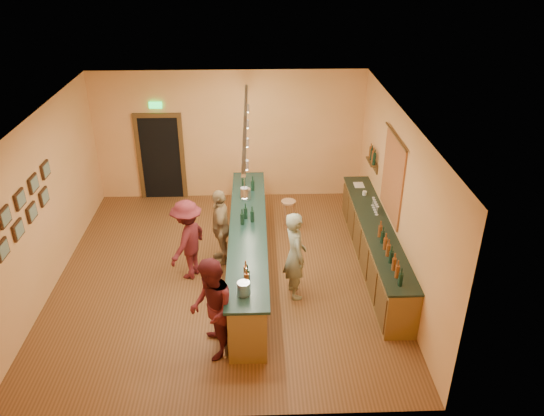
{
  "coord_description": "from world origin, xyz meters",
  "views": [
    {
      "loc": [
        0.62,
        -8.72,
        6.02
      ],
      "look_at": [
        0.92,
        0.2,
        1.34
      ],
      "focal_mm": 35.0,
      "sensor_mm": 36.0,
      "label": 1
    }
  ],
  "objects_px": {
    "tasting_bar": "(248,247)",
    "customer_c": "(188,240)",
    "back_counter": "(375,245)",
    "bar_stool": "(288,207)",
    "bartender": "(295,255)",
    "customer_b": "(221,227)",
    "customer_a": "(211,309)"
  },
  "relations": [
    {
      "from": "tasting_bar",
      "to": "bartender",
      "type": "bearing_deg",
      "value": -39.91
    },
    {
      "from": "customer_a",
      "to": "bartender",
      "type": "bearing_deg",
      "value": 127.62
    },
    {
      "from": "customer_b",
      "to": "customer_c",
      "type": "height_order",
      "value": "customer_c"
    },
    {
      "from": "bartender",
      "to": "customer_b",
      "type": "bearing_deg",
      "value": 37.22
    },
    {
      "from": "back_counter",
      "to": "customer_b",
      "type": "relative_size",
      "value": 2.83
    },
    {
      "from": "customer_b",
      "to": "back_counter",
      "type": "bearing_deg",
      "value": 82.73
    },
    {
      "from": "back_counter",
      "to": "customer_a",
      "type": "relative_size",
      "value": 2.65
    },
    {
      "from": "tasting_bar",
      "to": "bar_stool",
      "type": "distance_m",
      "value": 1.99
    },
    {
      "from": "tasting_bar",
      "to": "customer_c",
      "type": "distance_m",
      "value": 1.16
    },
    {
      "from": "customer_c",
      "to": "tasting_bar",
      "type": "bearing_deg",
      "value": 116.51
    },
    {
      "from": "customer_c",
      "to": "bar_stool",
      "type": "relative_size",
      "value": 2.39
    },
    {
      "from": "customer_c",
      "to": "bartender",
      "type": "bearing_deg",
      "value": 96.07
    },
    {
      "from": "back_counter",
      "to": "bartender",
      "type": "height_order",
      "value": "bartender"
    },
    {
      "from": "customer_b",
      "to": "bartender",
      "type": "bearing_deg",
      "value": 47.99
    },
    {
      "from": "bartender",
      "to": "customer_a",
      "type": "xyz_separation_m",
      "value": [
        -1.4,
        -1.49,
        0.01
      ]
    },
    {
      "from": "customer_c",
      "to": "bar_stool",
      "type": "distance_m",
      "value": 2.74
    },
    {
      "from": "back_counter",
      "to": "customer_a",
      "type": "distance_m",
      "value": 3.9
    },
    {
      "from": "customer_a",
      "to": "customer_b",
      "type": "bearing_deg",
      "value": 170.84
    },
    {
      "from": "bartender",
      "to": "customer_c",
      "type": "height_order",
      "value": "bartender"
    },
    {
      "from": "customer_a",
      "to": "customer_b",
      "type": "xyz_separation_m",
      "value": [
        0.0,
        2.66,
        -0.05
      ]
    },
    {
      "from": "tasting_bar",
      "to": "customer_b",
      "type": "relative_size",
      "value": 3.18
    },
    {
      "from": "bartender",
      "to": "customer_c",
      "type": "relative_size",
      "value": 1.05
    },
    {
      "from": "bartender",
      "to": "customer_a",
      "type": "bearing_deg",
      "value": 123.97
    },
    {
      "from": "customer_c",
      "to": "customer_b",
      "type": "bearing_deg",
      "value": 154.51
    },
    {
      "from": "tasting_bar",
      "to": "customer_b",
      "type": "height_order",
      "value": "customer_b"
    },
    {
      "from": "bartender",
      "to": "customer_c",
      "type": "distance_m",
      "value": 2.11
    },
    {
      "from": "tasting_bar",
      "to": "bar_stool",
      "type": "relative_size",
      "value": 7.5
    },
    {
      "from": "customer_a",
      "to": "bar_stool",
      "type": "distance_m",
      "value": 4.24
    },
    {
      "from": "bartender",
      "to": "customer_b",
      "type": "relative_size",
      "value": 1.06
    },
    {
      "from": "tasting_bar",
      "to": "bartender",
      "type": "distance_m",
      "value": 1.13
    },
    {
      "from": "tasting_bar",
      "to": "customer_c",
      "type": "height_order",
      "value": "customer_c"
    },
    {
      "from": "back_counter",
      "to": "bar_stool",
      "type": "xyz_separation_m",
      "value": [
        -1.63,
        1.6,
        0.05
      ]
    }
  ]
}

